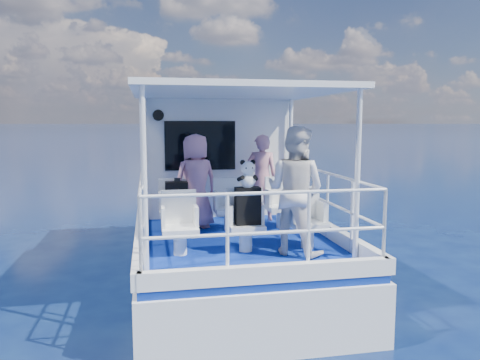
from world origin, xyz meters
The scene contains 20 objects.
ground centered at (0.00, 0.00, 0.00)m, with size 2000.00×2000.00×0.00m, color #08163F.
hull centered at (0.00, 1.00, 0.00)m, with size 3.00×7.00×1.60m, color white.
deck centered at (0.00, 1.00, 0.85)m, with size 2.90×6.90×0.10m, color navy.
cabin centered at (0.00, 2.30, 2.00)m, with size 2.85×2.00×2.20m, color white.
canopy centered at (0.00, -0.20, 3.14)m, with size 3.00×3.20×0.08m, color white.
canopy_posts centered at (0.00, -0.25, 2.00)m, with size 2.77×2.97×2.20m.
railings centered at (0.00, -0.58, 1.40)m, with size 2.84×3.59×1.00m, color white, non-canonical shape.
seat_port_fwd centered at (-0.90, 0.20, 1.09)m, with size 0.48×0.46×0.38m, color white.
seat_center_fwd centered at (0.00, 0.20, 1.09)m, with size 0.48×0.46×0.38m, color white.
seat_stbd_fwd centered at (0.90, 0.20, 1.09)m, with size 0.48×0.46×0.38m, color white.
seat_port_aft centered at (-0.90, -1.10, 1.09)m, with size 0.48×0.46×0.38m, color white.
seat_center_aft centered at (0.00, -1.10, 1.09)m, with size 0.48×0.46×0.38m, color white.
seat_stbd_aft centered at (0.90, -1.10, 1.09)m, with size 0.48×0.46×0.38m, color white.
passenger_port_fwd centered at (-0.53, 0.46, 1.69)m, with size 0.59×0.42×1.59m, color #CD859C.
passenger_stbd_fwd centered at (0.71, 0.88, 1.68)m, with size 0.57×0.37×1.56m, color #C37E8D.
passenger_stbd_aft centered at (0.63, -1.33, 1.76)m, with size 0.84×0.65×1.73m, color white.
backpack_port centered at (-0.87, 0.11, 1.51)m, with size 0.35×0.20×0.46m, color black.
backpack_center centered at (0.03, -1.11, 1.54)m, with size 0.34×0.19×0.51m, color black.
compact_camera centered at (-0.85, 0.10, 1.77)m, with size 0.10×0.06×0.06m, color black.
panda centered at (0.02, -1.14, 1.98)m, with size 0.24×0.20×0.37m, color silver, non-canonical shape.
Camera 1 is at (-1.30, -7.28, 2.67)m, focal length 35.00 mm.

